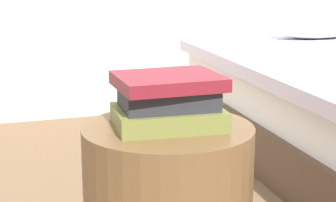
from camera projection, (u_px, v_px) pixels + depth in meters
book_olive at (169, 117)px, 1.40m from camera, size 0.27×0.21×0.05m
book_charcoal at (169, 98)px, 1.39m from camera, size 0.23×0.17×0.05m
book_maroon at (168, 81)px, 1.38m from camera, size 0.25×0.21×0.03m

